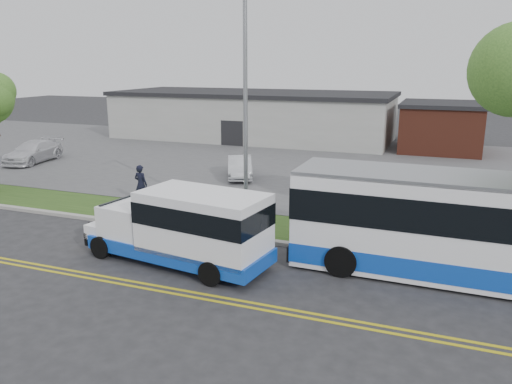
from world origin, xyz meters
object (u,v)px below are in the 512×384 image
at_px(streetlight_near, 245,106).
at_px(transit_bus, 487,230).
at_px(shuttle_bus, 187,225).
at_px(parked_car_a, 240,167).
at_px(pedestrian, 141,184).
at_px(parked_car_b, 33,152).

height_order(streetlight_near, transit_bus, streetlight_near).
xyz_separation_m(shuttle_bus, parked_car_a, (-3.41, 12.96, -0.68)).
xyz_separation_m(streetlight_near, pedestrian, (-6.13, 1.27, -4.15)).
bearing_deg(transit_bus, parked_car_a, 141.33).
relative_size(transit_bus, parked_car_a, 3.09).
relative_size(streetlight_near, transit_bus, 0.76).
relative_size(streetlight_near, shuttle_bus, 1.30).
bearing_deg(transit_bus, streetlight_near, 166.21).
xyz_separation_m(parked_car_a, parked_car_b, (-15.53, -0.66, 0.07)).
distance_m(shuttle_bus, transit_bus, 9.91).
distance_m(parked_car_a, parked_car_b, 15.55).
distance_m(shuttle_bus, pedestrian, 8.28).
xyz_separation_m(transit_bus, parked_car_a, (-13.07, 10.77, -0.98)).
bearing_deg(pedestrian, transit_bus, 170.46).
bearing_deg(shuttle_bus, streetlight_near, 94.15).
bearing_deg(shuttle_bus, pedestrian, 142.72).
bearing_deg(shuttle_bus, parked_car_b, 155.18).
height_order(transit_bus, pedestrian, transit_bus).
xyz_separation_m(streetlight_near, parked_car_b, (-19.27, 7.67, -4.40)).
relative_size(shuttle_bus, pedestrian, 3.72).
relative_size(pedestrian, parked_car_a, 0.48).
bearing_deg(parked_car_a, parked_car_b, 158.64).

